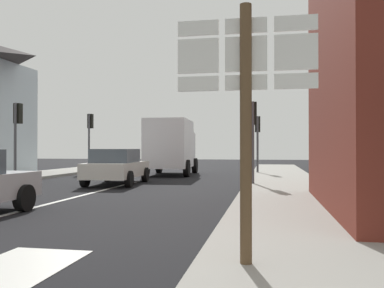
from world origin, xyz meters
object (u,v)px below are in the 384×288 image
at_px(sedan_far, 117,166).
at_px(traffic_light_far_right, 258,131).
at_px(traffic_light_near_left, 17,124).
at_px(traffic_light_near_right, 253,124).
at_px(delivery_truck, 171,146).
at_px(route_sign_post, 246,105).
at_px(traffic_light_far_left, 90,129).

bearing_deg(sedan_far, traffic_light_far_right, 53.45).
xyz_separation_m(traffic_light_near_left, traffic_light_near_right, (10.39, -0.32, -0.14)).
height_order(delivery_truck, traffic_light_near_left, traffic_light_near_left).
relative_size(route_sign_post, traffic_light_near_left, 0.91).
xyz_separation_m(delivery_truck, traffic_light_far_left, (-5.63, 1.70, 1.06)).
xyz_separation_m(route_sign_post, traffic_light_near_right, (-0.33, 11.42, 0.45)).
xyz_separation_m(traffic_light_far_right, traffic_light_far_left, (-10.39, 0.47, 0.25)).
relative_size(traffic_light_near_left, traffic_light_far_right, 1.05).
bearing_deg(route_sign_post, traffic_light_near_left, 132.41).
distance_m(route_sign_post, traffic_light_near_right, 11.44).
xyz_separation_m(delivery_truck, traffic_light_far_right, (4.77, 1.23, 0.81)).
relative_size(route_sign_post, traffic_light_far_right, 0.96).
xyz_separation_m(traffic_light_near_right, traffic_light_far_left, (-10.39, 7.95, 0.25)).
height_order(sedan_far, traffic_light_far_left, traffic_light_far_left).
bearing_deg(traffic_light_far_right, sedan_far, -126.55).
height_order(traffic_light_near_left, traffic_light_far_left, traffic_light_far_left).
xyz_separation_m(sedan_far, traffic_light_far_left, (-4.81, 8.01, 1.95)).
distance_m(delivery_truck, traffic_light_near_right, 7.90).
bearing_deg(traffic_light_near_right, sedan_far, -179.47).
height_order(traffic_light_near_right, traffic_light_far_right, traffic_light_far_right).
height_order(sedan_far, route_sign_post, route_sign_post).
bearing_deg(traffic_light_far_left, sedan_far, -59.01).
xyz_separation_m(traffic_light_near_right, traffic_light_far_right, (0.00, 7.48, 0.01)).
bearing_deg(traffic_light_far_right, traffic_light_near_right, -90.00).
xyz_separation_m(route_sign_post, traffic_light_near_left, (-10.72, 11.74, 0.59)).
xyz_separation_m(traffic_light_near_left, traffic_light_far_right, (10.39, 7.16, -0.13)).
height_order(traffic_light_near_left, traffic_light_far_right, traffic_light_near_left).
bearing_deg(route_sign_post, delivery_truck, 106.09).
xyz_separation_m(delivery_truck, route_sign_post, (5.10, -17.67, 0.35)).
xyz_separation_m(sedan_far, traffic_light_near_left, (-4.81, 0.37, 1.83)).
bearing_deg(sedan_far, traffic_light_near_right, 0.53).
height_order(delivery_truck, traffic_light_far_right, traffic_light_far_right).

